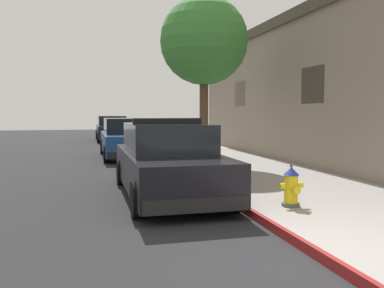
{
  "coord_description": "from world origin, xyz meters",
  "views": [
    {
      "loc": [
        -2.77,
        -4.19,
        1.81
      ],
      "look_at": [
        -0.17,
        6.05,
        1.0
      ],
      "focal_mm": 39.1,
      "sensor_mm": 36.0,
      "label": 1
    }
  ],
  "objects_px": {
    "police_cruiser": "(168,162)",
    "parked_car_silver_ahead": "(126,139)",
    "fire_hydrant": "(291,187)",
    "street_tree": "(204,42)",
    "parked_car_dark_far": "(112,129)"
  },
  "relations": [
    {
      "from": "parked_car_silver_ahead",
      "to": "fire_hydrant",
      "type": "xyz_separation_m",
      "value": [
        1.95,
        -10.23,
        -0.25
      ]
    },
    {
      "from": "police_cruiser",
      "to": "parked_car_dark_far",
      "type": "xyz_separation_m",
      "value": [
        -0.12,
        18.06,
        -0.0
      ]
    },
    {
      "from": "police_cruiser",
      "to": "parked_car_silver_ahead",
      "type": "bearing_deg",
      "value": 91.02
    },
    {
      "from": "police_cruiser",
      "to": "parked_car_silver_ahead",
      "type": "xyz_separation_m",
      "value": [
        -0.14,
        8.1,
        -0.0
      ]
    },
    {
      "from": "police_cruiser",
      "to": "fire_hydrant",
      "type": "height_order",
      "value": "police_cruiser"
    },
    {
      "from": "parked_car_dark_far",
      "to": "street_tree",
      "type": "relative_size",
      "value": 0.9
    },
    {
      "from": "parked_car_dark_far",
      "to": "fire_hydrant",
      "type": "height_order",
      "value": "parked_car_dark_far"
    },
    {
      "from": "parked_car_dark_far",
      "to": "street_tree",
      "type": "height_order",
      "value": "street_tree"
    },
    {
      "from": "street_tree",
      "to": "parked_car_dark_far",
      "type": "bearing_deg",
      "value": 98.77
    },
    {
      "from": "fire_hydrant",
      "to": "parked_car_silver_ahead",
      "type": "bearing_deg",
      "value": 100.8
    },
    {
      "from": "police_cruiser",
      "to": "parked_car_dark_far",
      "type": "bearing_deg",
      "value": 90.39
    },
    {
      "from": "parked_car_silver_ahead",
      "to": "street_tree",
      "type": "distance_m",
      "value": 5.52
    },
    {
      "from": "parked_car_silver_ahead",
      "to": "parked_car_dark_far",
      "type": "bearing_deg",
      "value": 89.89
    },
    {
      "from": "police_cruiser",
      "to": "parked_car_dark_far",
      "type": "distance_m",
      "value": 18.06
    },
    {
      "from": "fire_hydrant",
      "to": "street_tree",
      "type": "relative_size",
      "value": 0.14
    }
  ]
}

